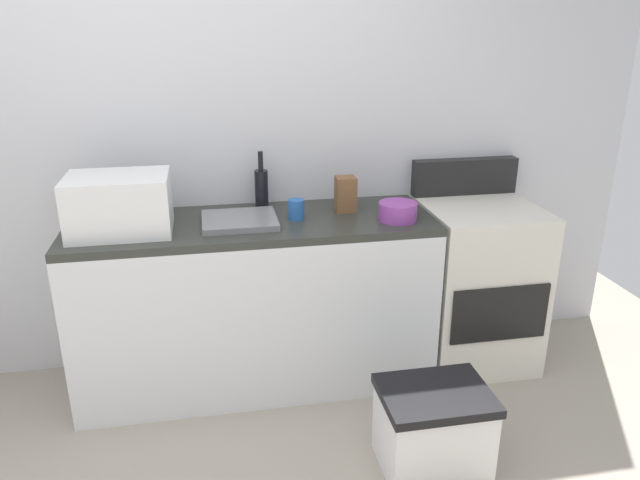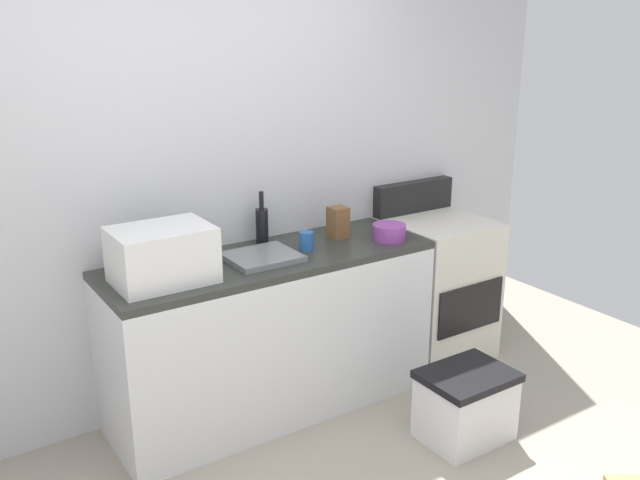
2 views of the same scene
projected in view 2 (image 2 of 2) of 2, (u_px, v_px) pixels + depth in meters
name	position (u px, v px, depth m)	size (l,w,h in m)	color
wall_back	(186.00, 177.00, 3.67)	(5.00, 0.10, 2.60)	silver
kitchen_counter	(272.00, 333.00, 3.81)	(1.80, 0.60, 0.90)	silver
stove_oven	(436.00, 285.00, 4.45)	(0.60, 0.61, 1.10)	silver
microwave	(162.00, 255.00, 3.27)	(0.46, 0.34, 0.27)	white
sink_basin	(262.00, 257.00, 3.61)	(0.36, 0.32, 0.03)	slate
wine_bottle	(262.00, 225.00, 3.84)	(0.07, 0.07, 0.30)	black
coffee_mug	(306.00, 241.00, 3.76)	(0.08, 0.08, 0.10)	#2659A5
knife_block	(338.00, 222.00, 3.95)	(0.10, 0.10, 0.18)	brown
mixing_bowl	(389.00, 232.00, 3.93)	(0.19, 0.19, 0.09)	purple
storage_bin	(465.00, 405.00, 3.58)	(0.46, 0.36, 0.38)	silver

